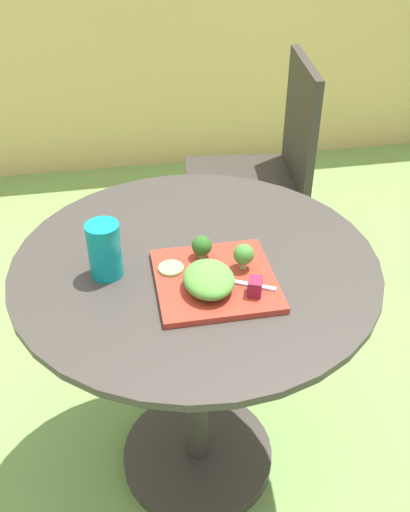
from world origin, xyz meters
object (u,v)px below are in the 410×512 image
salad_plate (215,280)px  drinking_glass (105,253)px  fork (233,281)px  patio_chair (268,161)px

salad_plate → drinking_glass: drinking_glass is taller
salad_plate → fork: 0.04m
patio_chair → fork: patio_chair is taller
fork → salad_plate: bearing=144.6°
salad_plate → drinking_glass: (-0.23, 0.07, 0.05)m
patio_chair → salad_plate: size_ratio=3.56×
drinking_glass → fork: size_ratio=0.87×
salad_plate → drinking_glass: 0.24m
fork → drinking_glass: bearing=159.3°
salad_plate → fork: bearing=-35.4°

